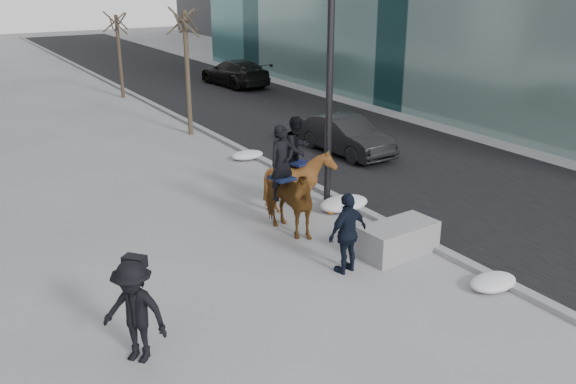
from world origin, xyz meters
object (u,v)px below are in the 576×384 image
car_near (346,135)px  mounted_right (299,174)px  planter (398,239)px  mounted_left (285,195)px

car_near → mounted_right: bearing=-141.0°
planter → mounted_left: size_ratio=0.67×
mounted_left → mounted_right: mounted_left is taller
planter → mounted_right: mounted_right is taller
planter → mounted_left: 2.86m
planter → car_near: size_ratio=0.45×
mounted_right → mounted_left: bearing=-135.8°
planter → car_near: car_near is taller
car_near → mounted_left: size_ratio=1.50×
planter → mounted_left: bearing=123.9°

